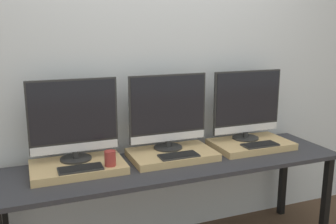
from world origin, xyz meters
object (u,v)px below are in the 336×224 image
monitor_center (168,111)px  keyboard_right (260,145)px  mug (110,158)px  monitor_left (74,119)px  keyboard_left (81,168)px  keyboard_center (179,155)px  monitor_right (247,104)px

monitor_center → keyboard_right: bearing=-16.6°
mug → monitor_left: bearing=133.6°
keyboard_left → mug: (0.19, -0.00, 0.04)m
keyboard_center → monitor_right: size_ratio=0.47×
monitor_right → monitor_left: bearing=180.0°
monitor_center → mug: bearing=-157.5°
mug → monitor_right: monitor_right is taller
keyboard_left → monitor_center: 0.74m
monitor_left → keyboard_left: (0.00, -0.20, -0.27)m
monitor_left → monitor_center: same height
monitor_right → keyboard_right: size_ratio=2.11×
mug → monitor_center: (0.47, 0.20, 0.23)m
keyboard_center → monitor_right: (0.66, 0.20, 0.27)m
monitor_left → mug: size_ratio=5.84×
monitor_center → keyboard_center: (0.00, -0.20, -0.27)m
keyboard_left → keyboard_right: same height
mug → keyboard_right: (1.14, 0.00, -0.04)m
monitor_left → monitor_right: 1.32m
monitor_right → keyboard_right: (0.00, -0.20, -0.27)m
mug → monitor_right: 1.17m
monitor_left → keyboard_right: (1.32, -0.20, -0.27)m
keyboard_left → mug: size_ratio=2.77×
keyboard_center → keyboard_right: (0.66, 0.00, 0.00)m
monitor_center → keyboard_left: bearing=-163.4°
keyboard_left → keyboard_right: (1.32, 0.00, 0.00)m
keyboard_left → keyboard_right: size_ratio=1.00×
monitor_left → keyboard_center: bearing=-16.6°
monitor_left → monitor_center: 0.66m
monitor_left → monitor_center: size_ratio=1.00×
mug → monitor_right: (1.14, 0.20, 0.23)m
keyboard_left → monitor_right: monitor_right is taller
monitor_left → keyboard_right: 1.36m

